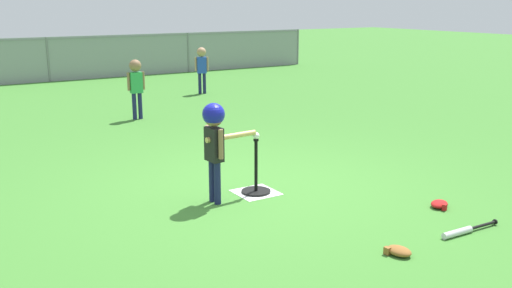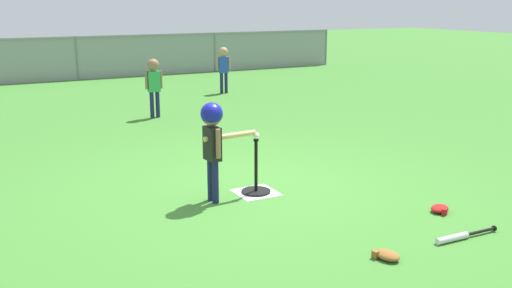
% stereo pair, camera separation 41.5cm
% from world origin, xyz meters
% --- Properties ---
extents(ground_plane, '(60.00, 60.00, 0.00)m').
position_xyz_m(ground_plane, '(0.00, 0.00, 0.00)').
color(ground_plane, '#3D7A2D').
extents(home_plate, '(0.44, 0.44, 0.01)m').
position_xyz_m(home_plate, '(-0.12, -0.12, 0.00)').
color(home_plate, white).
rests_on(home_plate, ground_plane).
extents(batting_tee, '(0.32, 0.32, 0.60)m').
position_xyz_m(batting_tee, '(-0.12, -0.12, 0.09)').
color(batting_tee, black).
rests_on(batting_tee, ground_plane).
extents(baseball_on_tee, '(0.07, 0.07, 0.07)m').
position_xyz_m(baseball_on_tee, '(-0.12, -0.12, 0.64)').
color(baseball_on_tee, white).
rests_on(baseball_on_tee, batting_tee).
extents(batter_child, '(0.63, 0.30, 1.05)m').
position_xyz_m(batter_child, '(-0.64, -0.16, 0.75)').
color(batter_child, '#191E4C').
rests_on(batter_child, ground_plane).
extents(fielder_near_right, '(0.31, 0.21, 1.06)m').
position_xyz_m(fielder_near_right, '(0.21, 4.41, 0.68)').
color(fielder_near_right, '#191E4C').
rests_on(fielder_near_right, ground_plane).
extents(fielder_deep_left, '(0.29, 0.21, 1.04)m').
position_xyz_m(fielder_deep_left, '(2.49, 6.38, 0.67)').
color(fielder_deep_left, '#191E4C').
rests_on(fielder_deep_left, ground_plane).
extents(spare_bat_silver, '(0.69, 0.08, 0.06)m').
position_xyz_m(spare_bat_silver, '(0.85, -2.07, 0.03)').
color(spare_bat_silver, silver).
rests_on(spare_bat_silver, ground_plane).
extents(glove_by_plate, '(0.20, 0.24, 0.07)m').
position_xyz_m(glove_by_plate, '(0.04, -2.08, 0.04)').
color(glove_by_plate, brown).
rests_on(glove_by_plate, ground_plane).
extents(glove_near_bats, '(0.27, 0.24, 0.07)m').
position_xyz_m(glove_near_bats, '(1.22, -1.50, 0.04)').
color(glove_near_bats, '#B21919').
rests_on(glove_near_bats, ground_plane).
extents(outfield_fence, '(16.06, 0.06, 1.15)m').
position_xyz_m(outfield_fence, '(0.00, 10.28, 0.62)').
color(outfield_fence, slate).
rests_on(outfield_fence, ground_plane).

